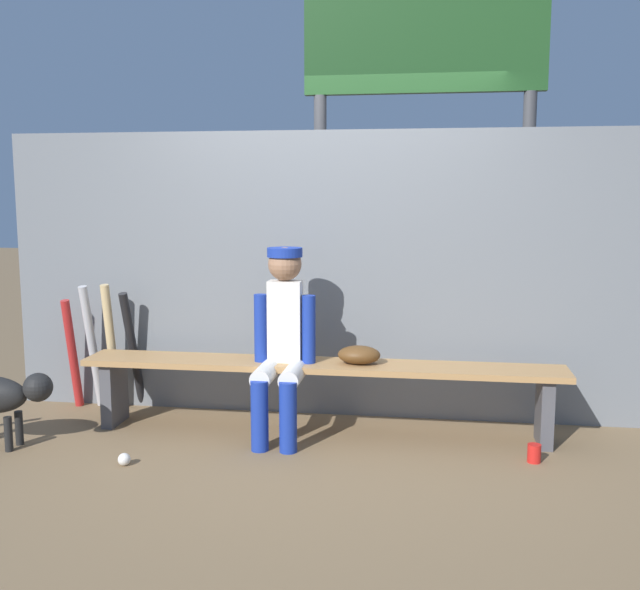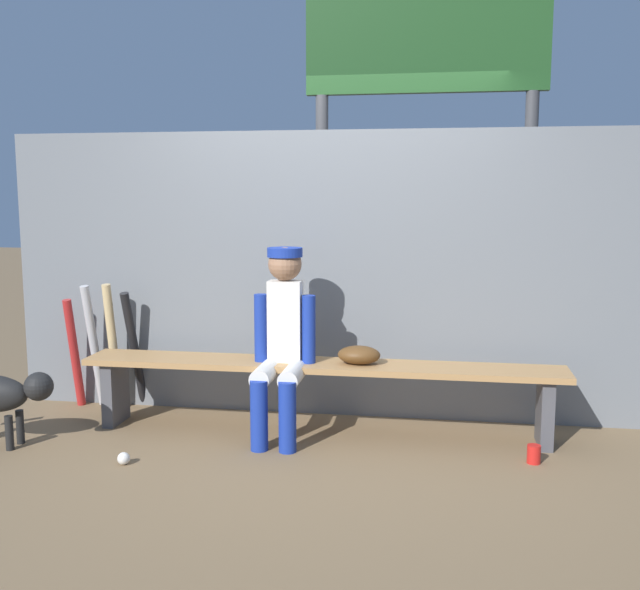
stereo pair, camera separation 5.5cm
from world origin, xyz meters
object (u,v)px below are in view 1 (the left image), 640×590
at_px(bat_wood_natural, 112,348).
at_px(bat_aluminum_silver, 92,347).
at_px(cup_on_bench, 300,353).
at_px(dugout_bench, 320,376).
at_px(baseball_glove, 359,355).
at_px(player_seated, 282,336).
at_px(bat_aluminum_black, 133,350).
at_px(baseball, 124,459).
at_px(scoreboard, 432,96).
at_px(bat_aluminum_red, 72,354).
at_px(cup_on_ground, 534,453).

distance_m(bat_wood_natural, bat_aluminum_silver, 0.17).
xyz_separation_m(bat_wood_natural, cup_on_bench, (1.45, -0.26, 0.07)).
bearing_deg(dugout_bench, baseball_glove, 0.00).
height_order(bat_aluminum_silver, cup_on_bench, bat_aluminum_silver).
bearing_deg(player_seated, bat_aluminum_silver, 164.12).
xyz_separation_m(bat_aluminum_black, baseball, (0.40, -1.11, -0.41)).
height_order(bat_aluminum_black, scoreboard, scoreboard).
xyz_separation_m(bat_aluminum_black, bat_wood_natural, (-0.13, -0.08, 0.03)).
bearing_deg(bat_wood_natural, bat_aluminum_black, 30.07).
height_order(bat_aluminum_silver, bat_aluminum_red, bat_aluminum_silver).
relative_size(bat_aluminum_silver, scoreboard, 0.28).
bearing_deg(cup_on_bench, scoreboard, 54.24).
xyz_separation_m(baseball_glove, bat_aluminum_silver, (-2.01, 0.32, -0.08)).
bearing_deg(cup_on_bench, bat_wood_natural, 169.86).
bearing_deg(bat_wood_natural, player_seated, -16.19).
bearing_deg(scoreboard, player_seated, -125.72).
relative_size(bat_aluminum_silver, cup_on_bench, 8.50).
height_order(bat_wood_natural, cup_on_bench, bat_wood_natural).
distance_m(bat_aluminum_silver, scoreboard, 3.19).
distance_m(bat_aluminum_red, scoreboard, 3.34).
relative_size(bat_aluminum_silver, bat_aluminum_red, 1.13).
distance_m(player_seated, bat_wood_natural, 1.42).
bearing_deg(bat_aluminum_black, scoreboard, 20.86).
height_order(bat_wood_natural, bat_aluminum_red, bat_wood_natural).
bearing_deg(bat_aluminum_red, bat_aluminum_silver, 8.20).
xyz_separation_m(baseball, scoreboard, (1.75, 1.92, 2.29)).
relative_size(baseball, scoreboard, 0.02).
height_order(bat_aluminum_silver, scoreboard, scoreboard).
bearing_deg(bat_aluminum_red, player_seated, -13.84).
xyz_separation_m(player_seated, baseball, (-0.82, -0.64, -0.64)).
bearing_deg(bat_aluminum_black, player_seated, -21.05).
distance_m(bat_aluminum_black, cup_on_bench, 1.36).
distance_m(bat_aluminum_black, bat_aluminum_red, 0.45).
height_order(bat_aluminum_black, baseball, bat_aluminum_black).
distance_m(bat_aluminum_black, cup_on_ground, 2.90).
height_order(cup_on_ground, cup_on_bench, cup_on_bench).
distance_m(baseball_glove, cup_on_ground, 1.24).
height_order(baseball_glove, bat_aluminum_black, bat_aluminum_black).
bearing_deg(cup_on_ground, player_seated, 171.94).
bearing_deg(bat_wood_natural, dugout_bench, -10.09).
distance_m(cup_on_ground, scoreboard, 2.81).
bearing_deg(scoreboard, cup_on_bench, -125.76).
bearing_deg(baseball, bat_aluminum_silver, 123.06).
bearing_deg(bat_aluminum_red, dugout_bench, -8.98).
bearing_deg(cup_on_bench, dugout_bench, -9.54).
height_order(baseball, cup_on_bench, cup_on_bench).
relative_size(dugout_bench, cup_on_ground, 29.00).
bearing_deg(baseball_glove, bat_wood_natural, 171.30).
xyz_separation_m(bat_wood_natural, scoreboard, (2.28, 0.89, 1.86)).
distance_m(bat_wood_natural, baseball, 1.24).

